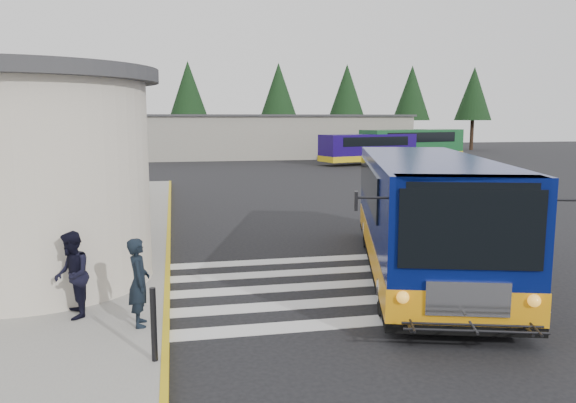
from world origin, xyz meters
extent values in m
plane|color=black|center=(0.00, 0.00, 0.00)|extent=(140.00, 140.00, 0.00)
cube|color=gold|center=(-4.05, 4.00, 0.08)|extent=(0.12, 34.00, 0.16)
cylinder|color=beige|center=(-7.00, 0.50, 2.40)|extent=(5.20, 5.20, 4.50)
cylinder|color=#38383A|center=(-7.00, 0.50, 4.80)|extent=(5.80, 5.80, 0.30)
cube|color=black|center=(-6.48, 5.00, 1.25)|extent=(0.08, 1.20, 2.20)
cube|color=#38383A|center=(-6.00, 5.00, 2.55)|extent=(1.20, 1.80, 0.12)
cube|color=silver|center=(-0.50, -3.20, 0.01)|extent=(8.00, 0.55, 0.01)
cube|color=silver|center=(-0.50, -2.00, 0.01)|extent=(8.00, 0.55, 0.01)
cube|color=silver|center=(-0.50, -0.80, 0.01)|extent=(8.00, 0.55, 0.01)
cube|color=silver|center=(-0.50, 0.40, 0.01)|extent=(8.00, 0.55, 0.01)
cube|color=silver|center=(-0.50, 1.60, 0.01)|extent=(8.00, 0.55, 0.01)
cube|color=gray|center=(6.00, 42.00, 2.00)|extent=(26.00, 8.00, 4.00)
cube|color=#38383A|center=(6.00, 42.00, 4.10)|extent=(26.40, 8.40, 0.20)
cylinder|color=black|center=(-12.00, 50.00, 1.80)|extent=(0.44, 0.44, 3.60)
cone|color=black|center=(-12.00, 50.00, 6.80)|extent=(4.40, 4.40, 6.40)
cylinder|color=black|center=(-2.00, 50.00, 1.80)|extent=(0.44, 0.44, 3.60)
cone|color=black|center=(-2.00, 50.00, 6.80)|extent=(4.40, 4.40, 6.40)
cylinder|color=black|center=(8.00, 50.00, 1.80)|extent=(0.44, 0.44, 3.60)
cone|color=black|center=(8.00, 50.00, 6.80)|extent=(4.40, 4.40, 6.40)
cylinder|color=black|center=(16.00, 50.00, 1.80)|extent=(0.44, 0.44, 3.60)
cone|color=black|center=(16.00, 50.00, 6.80)|extent=(4.40, 4.40, 6.40)
cylinder|color=black|center=(24.00, 50.00, 1.80)|extent=(0.44, 0.44, 3.60)
cone|color=black|center=(24.00, 50.00, 6.80)|extent=(4.40, 4.40, 6.40)
cylinder|color=black|center=(32.00, 50.00, 1.80)|extent=(0.44, 0.44, 3.60)
cone|color=black|center=(32.00, 50.00, 6.80)|extent=(4.40, 4.40, 6.40)
cube|color=#071154|center=(2.22, -0.23, 1.67)|extent=(5.24, 9.91, 2.49)
cube|color=orange|center=(2.22, -0.23, 0.72)|extent=(5.28, 9.95, 0.59)
cube|color=black|center=(2.22, -0.23, 0.37)|extent=(5.26, 9.93, 0.23)
cube|color=black|center=(0.87, -4.83, 2.07)|extent=(2.26, 0.72, 1.33)
cube|color=silver|center=(0.87, -4.84, 0.90)|extent=(1.34, 0.45, 0.58)
cube|color=black|center=(1.17, 0.97, 2.18)|extent=(2.01, 6.73, 0.95)
cube|color=black|center=(3.76, 0.21, 2.18)|extent=(2.01, 6.73, 0.95)
cylinder|color=black|center=(0.21, -2.95, 0.51)|extent=(0.59, 1.07, 1.02)
cylinder|color=black|center=(2.45, -3.61, 0.51)|extent=(0.59, 1.07, 1.02)
cylinder|color=black|center=(1.88, 2.75, 0.51)|extent=(0.59, 1.07, 1.02)
cylinder|color=black|center=(4.12, 2.09, 0.51)|extent=(0.59, 1.07, 1.02)
cube|color=black|center=(-0.86, -4.13, 2.49)|extent=(0.10, 0.20, 0.32)
imported|color=black|center=(-4.50, -2.92, 0.95)|extent=(0.42, 0.61, 1.60)
imported|color=black|center=(-5.75, -2.25, 0.97)|extent=(0.74, 0.89, 1.64)
cylinder|color=black|center=(-4.20, -4.53, 0.73)|extent=(0.10, 0.10, 1.16)
cube|color=#170752|center=(12.23, 31.92, 1.45)|extent=(8.75, 4.64, 2.15)
cube|color=gold|center=(12.23, 31.92, 0.58)|extent=(8.78, 4.67, 0.47)
cube|color=black|center=(12.23, 31.92, 1.97)|extent=(6.96, 4.15, 0.75)
cube|color=#144D24|center=(16.88, 33.51, 1.64)|extent=(9.90, 5.14, 2.44)
cube|color=gold|center=(16.88, 33.51, 0.66)|extent=(9.94, 5.18, 0.53)
cube|color=black|center=(16.88, 33.51, 2.23)|extent=(7.88, 4.62, 0.85)
camera|label=1|loc=(-3.83, -12.97, 3.86)|focal=35.00mm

